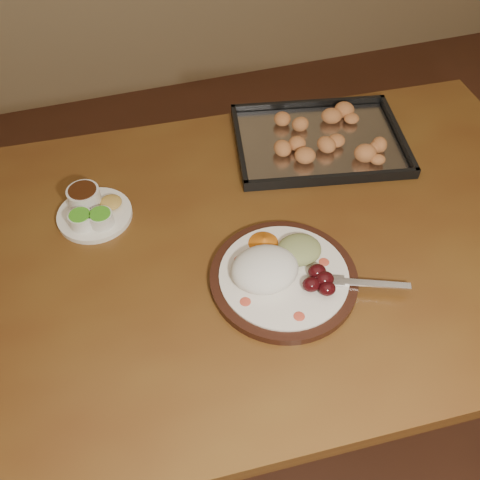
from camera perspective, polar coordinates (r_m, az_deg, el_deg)
name	(u,v)px	position (r m, az deg, el deg)	size (l,w,h in m)	color
ground	(355,437)	(1.75, 12.16, -19.85)	(4.00, 4.00, 0.00)	#512A1C
dining_table	(245,271)	(1.20, 0.51, -3.28)	(1.55, 0.98, 0.75)	brown
dinner_plate	(281,272)	(1.05, 4.38, -3.43)	(0.37, 0.29, 0.07)	black
condiment_saucer	(92,210)	(1.21, -15.53, 3.13)	(0.16, 0.16, 0.05)	white
baking_tray	(319,139)	(1.37, 8.47, 10.56)	(0.46, 0.38, 0.04)	black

